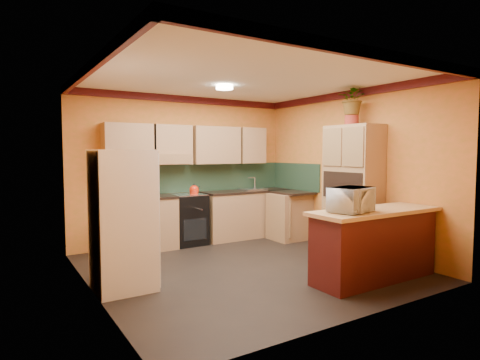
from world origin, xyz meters
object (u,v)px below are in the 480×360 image
stove (188,219)px  fridge (123,220)px  base_cabinets_back (218,217)px  pantry (353,191)px  breakfast_bar (374,246)px  microwave (351,200)px

stove → fridge: fridge is taller
base_cabinets_back → pantry: pantry is taller
pantry → breakfast_bar: bearing=-124.5°
stove → microwave: size_ratio=1.63×
base_cabinets_back → microwave: (0.14, -3.15, 0.64)m
base_cabinets_back → pantry: bearing=-58.3°
stove → breakfast_bar: (1.22, -3.15, -0.02)m
stove → fridge: (-1.67, -1.78, 0.39)m
stove → pantry: pantry is taller
base_cabinets_back → stove: size_ratio=4.01×
pantry → breakfast_bar: size_ratio=1.17×
stove → microwave: 3.30m
microwave → stove: bearing=88.9°
fridge → pantry: bearing=-5.3°
base_cabinets_back → microwave: bearing=-87.4°
breakfast_bar → microwave: 0.79m
breakfast_bar → microwave: (-0.45, 0.00, 0.64)m
base_cabinets_back → pantry: size_ratio=1.74×
stove → breakfast_bar: stove is taller
stove → pantry: 2.92m
fridge → pantry: (3.60, -0.33, 0.20)m
fridge → pantry: size_ratio=0.81×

